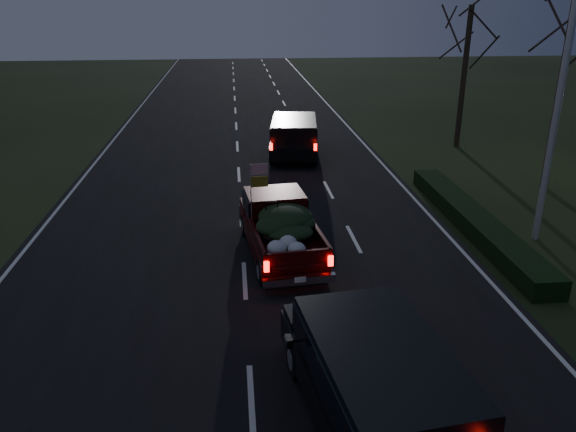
{
  "coord_description": "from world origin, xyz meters",
  "views": [
    {
      "loc": [
        -0.15,
        -13.89,
        7.35
      ],
      "look_at": [
        1.35,
        1.48,
        1.3
      ],
      "focal_mm": 35.0,
      "sensor_mm": 36.0,
      "label": 1
    }
  ],
  "objects_px": {
    "lead_suv": "(294,133)",
    "rear_suv": "(378,379)",
    "pickup_truck": "(280,224)",
    "light_pole": "(565,66)"
  },
  "relations": [
    {
      "from": "pickup_truck",
      "to": "rear_suv",
      "type": "distance_m",
      "value": 7.77
    },
    {
      "from": "pickup_truck",
      "to": "rear_suv",
      "type": "xyz_separation_m",
      "value": [
        1.05,
        -7.7,
        0.2
      ]
    },
    {
      "from": "lead_suv",
      "to": "rear_suv",
      "type": "height_order",
      "value": "rear_suv"
    },
    {
      "from": "light_pole",
      "to": "rear_suv",
      "type": "relative_size",
      "value": 1.64
    },
    {
      "from": "pickup_truck",
      "to": "rear_suv",
      "type": "relative_size",
      "value": 0.91
    },
    {
      "from": "lead_suv",
      "to": "rear_suv",
      "type": "distance_m",
      "value": 18.88
    },
    {
      "from": "pickup_truck",
      "to": "rear_suv",
      "type": "height_order",
      "value": "pickup_truck"
    },
    {
      "from": "light_pole",
      "to": "lead_suv",
      "type": "height_order",
      "value": "light_pole"
    },
    {
      "from": "light_pole",
      "to": "pickup_truck",
      "type": "xyz_separation_m",
      "value": [
        -8.37,
        -0.35,
        -4.51
      ]
    },
    {
      "from": "pickup_truck",
      "to": "lead_suv",
      "type": "relative_size",
      "value": 0.93
    }
  ]
}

